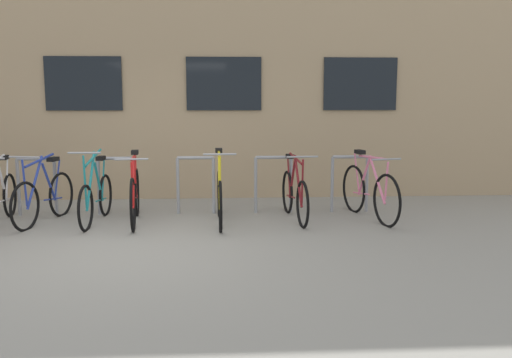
{
  "coord_description": "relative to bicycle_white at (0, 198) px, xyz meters",
  "views": [
    {
      "loc": [
        1.19,
        -6.46,
        1.76
      ],
      "look_at": [
        1.66,
        1.6,
        0.57
      ],
      "focal_mm": 38.38,
      "sensor_mm": 36.0,
      "label": 1
    }
  ],
  "objects": [
    {
      "name": "bicycle_yellow",
      "position": [
        3.12,
        -0.16,
        0.02
      ],
      "size": [
        0.44,
        1.69,
        1.06
      ],
      "color": "black",
      "rests_on": "ground"
    },
    {
      "name": "bike_rack",
      "position": [
        2.15,
        0.52,
        0.17
      ],
      "size": [
        6.6,
        0.05,
        0.89
      ],
      "color": "gray",
      "rests_on": "ground"
    },
    {
      "name": "bicycle_blue",
      "position": [
        0.61,
        0.02,
        0.0
      ],
      "size": [
        0.52,
        1.61,
        1.02
      ],
      "color": "black",
      "rests_on": "ground"
    },
    {
      "name": "storefront_building",
      "position": [
        2.0,
        5.16,
        2.01
      ],
      "size": [
        28.0,
        6.72,
        4.77
      ],
      "color": "tan",
      "rests_on": "ground"
    },
    {
      "name": "bicycle_pink",
      "position": [
        5.33,
        0.01,
        0.03
      ],
      "size": [
        0.53,
        1.77,
        1.01
      ],
      "color": "black",
      "rests_on": "ground"
    },
    {
      "name": "bicycle_teal",
      "position": [
        1.35,
        -0.0,
        -0.0
      ],
      "size": [
        0.44,
        1.65,
        1.08
      ],
      "color": "black",
      "rests_on": "ground"
    },
    {
      "name": "bicycle_white",
      "position": [
        0.0,
        0.0,
        0.0
      ],
      "size": [
        0.44,
        1.68,
        1.01
      ],
      "color": "black",
      "rests_on": "ground"
    },
    {
      "name": "ground_plane",
      "position": [
        2.0,
        -1.38,
        -0.37
      ],
      "size": [
        42.0,
        42.0,
        0.0
      ],
      "primitive_type": "plane",
      "color": "gray"
    },
    {
      "name": "bicycle_red",
      "position": [
        1.9,
        -0.04,
        0.03
      ],
      "size": [
        0.44,
        1.75,
        1.03
      ],
      "color": "black",
      "rests_on": "ground"
    },
    {
      "name": "bicycle_maroon",
      "position": [
        4.22,
        0.02,
        0.0
      ],
      "size": [
        0.44,
        1.69,
        1.01
      ],
      "color": "black",
      "rests_on": "ground"
    }
  ]
}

